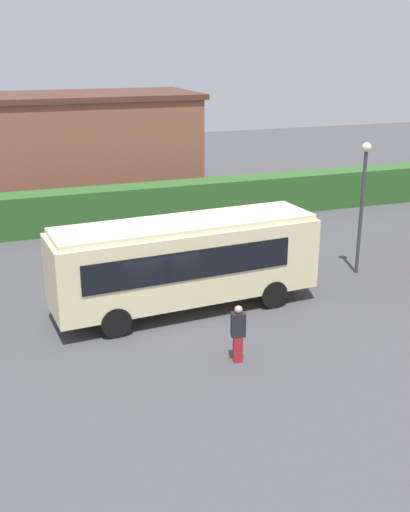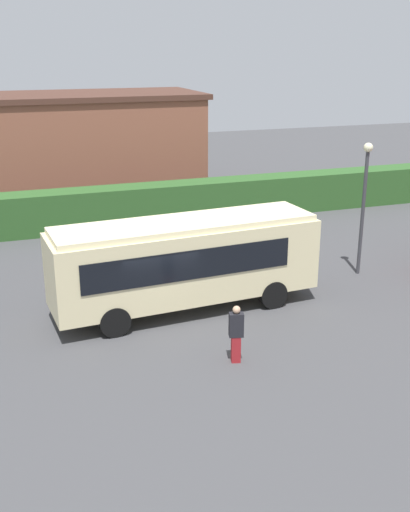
{
  "view_description": "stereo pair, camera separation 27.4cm",
  "coord_description": "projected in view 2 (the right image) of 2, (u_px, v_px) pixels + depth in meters",
  "views": [
    {
      "loc": [
        -4.99,
        -18.31,
        8.77
      ],
      "look_at": [
        1.99,
        0.86,
        1.78
      ],
      "focal_mm": 43.41,
      "sensor_mm": 36.0,
      "label": 1
    },
    {
      "loc": [
        -4.73,
        -18.41,
        8.77
      ],
      "look_at": [
        1.99,
        0.86,
        1.78
      ],
      "focal_mm": 43.41,
      "sensor_mm": 36.0,
      "label": 2
    }
  ],
  "objects": [
    {
      "name": "bus_cream",
      "position": [
        186.0,
        259.0,
        21.05
      ],
      "size": [
        9.42,
        3.01,
        3.2
      ],
      "rotation": [
        0.0,
        0.0,
        0.07
      ],
      "color": "beige",
      "rests_on": "ground_plane"
    },
    {
      "name": "person_left",
      "position": [
        72.0,
        279.0,
        21.62
      ],
      "size": [
        0.48,
        0.33,
        1.9
      ],
      "rotation": [
        0.0,
        0.0,
        4.54
      ],
      "color": "silver",
      "rests_on": "ground_plane"
    },
    {
      "name": "depot_building",
      "position": [
        89.0,
        146.0,
        36.42
      ],
      "size": [
        13.12,
        6.84,
        6.15
      ],
      "color": "brown",
      "rests_on": "ground_plane"
    },
    {
      "name": "lamppost",
      "position": [
        364.0,
        193.0,
        23.96
      ],
      "size": [
        0.36,
        0.36,
        5.26
      ],
      "color": "#38383D",
      "rests_on": "ground_plane"
    },
    {
      "name": "hedge_row",
      "position": [
        96.0,
        209.0,
        30.83
      ],
      "size": [
        55.83,
        1.63,
        2.02
      ],
      "primitive_type": "cube",
      "color": "#2D5826",
      "rests_on": "ground_plane"
    },
    {
      "name": "traffic_cone",
      "position": [
        292.0,
        249.0,
        27.02
      ],
      "size": [
        0.36,
        0.36,
        0.6
      ],
      "primitive_type": "cone",
      "color": "orange",
      "rests_on": "ground_plane"
    },
    {
      "name": "person_center",
      "position": [
        236.0,
        333.0,
        17.77
      ],
      "size": [
        0.47,
        0.35,
        1.76
      ],
      "rotation": [
        0.0,
        0.0,
        1.32
      ],
      "color": "maroon",
      "rests_on": "ground_plane"
    },
    {
      "name": "ground_plane",
      "position": [
        158.0,
        320.0,
        20.76
      ],
      "size": [
        87.66,
        87.66,
        0.0
      ],
      "primitive_type": "plane",
      "color": "#424244"
    }
  ]
}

